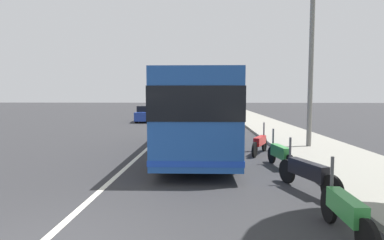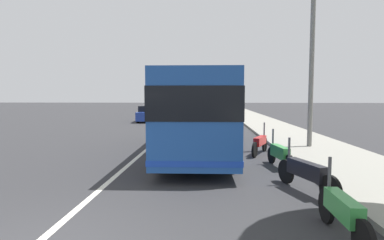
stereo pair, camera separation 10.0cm
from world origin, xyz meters
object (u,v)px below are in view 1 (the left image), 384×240
(car_ahead_same_lane, at_px, (175,107))
(utility_pole, at_px, (311,56))
(motorcycle_by_tree, at_px, (345,212))
(motorcycle_mid_row, at_px, (280,154))
(car_side_street, at_px, (147,114))
(car_behind_bus, at_px, (162,109))
(motorcycle_far_end, at_px, (260,143))
(car_oncoming, at_px, (201,108))
(coach_bus, at_px, (197,110))
(motorcycle_angled, at_px, (307,173))

(car_ahead_same_lane, height_order, utility_pole, utility_pole)
(motorcycle_by_tree, xyz_separation_m, motorcycle_mid_row, (5.12, -0.16, -0.01))
(car_side_street, bearing_deg, car_ahead_same_lane, 174.91)
(car_behind_bus, bearing_deg, motorcycle_far_end, 12.95)
(car_side_street, relative_size, car_behind_bus, 1.02)
(motorcycle_by_tree, relative_size, car_oncoming, 0.49)
(coach_bus, xyz_separation_m, car_behind_bus, (26.60, 5.40, -1.08))
(motorcycle_angled, xyz_separation_m, car_behind_bus, (32.00, 8.25, 0.22))
(coach_bus, relative_size, utility_pole, 1.24)
(car_ahead_same_lane, distance_m, utility_pole, 36.64)
(motorcycle_angled, relative_size, motorcycle_mid_row, 1.10)
(motorcycle_mid_row, xyz_separation_m, utility_pole, (3.73, -2.16, 3.68))
(motorcycle_mid_row, bearing_deg, car_ahead_same_lane, 1.23)
(motorcycle_angled, xyz_separation_m, car_oncoming, (36.74, 3.14, 0.23))
(motorcycle_by_tree, relative_size, car_ahead_same_lane, 0.49)
(motorcycle_mid_row, relative_size, car_ahead_same_lane, 0.48)
(motorcycle_by_tree, relative_size, car_behind_bus, 0.49)
(motorcycle_angled, bearing_deg, car_ahead_same_lane, -8.99)
(motorcycle_by_tree, height_order, motorcycle_far_end, motorcycle_by_tree)
(motorcycle_by_tree, height_order, car_ahead_same_lane, car_ahead_same_lane)
(car_side_street, distance_m, car_behind_bus, 11.16)
(motorcycle_by_tree, bearing_deg, car_behind_bus, 14.09)
(motorcycle_mid_row, height_order, car_oncoming, car_oncoming)
(motorcycle_mid_row, distance_m, car_oncoming, 34.28)
(motorcycle_far_end, bearing_deg, car_ahead_same_lane, 35.35)
(coach_bus, relative_size, motorcycle_far_end, 5.11)
(car_ahead_same_lane, xyz_separation_m, car_behind_bus, (-9.51, 0.76, -0.03))
(motorcycle_angled, distance_m, car_behind_bus, 33.05)
(motorcycle_far_end, height_order, car_side_street, car_side_street)
(car_behind_bus, xyz_separation_m, utility_pole, (-25.68, -10.37, 3.43))
(motorcycle_angled, bearing_deg, car_side_street, 1.67)
(motorcycle_far_end, bearing_deg, motorcycle_mid_row, -150.10)
(motorcycle_angled, relative_size, car_oncoming, 0.53)
(car_behind_bus, relative_size, utility_pole, 0.51)
(coach_bus, relative_size, car_side_street, 2.35)
(motorcycle_by_tree, relative_size, motorcycle_far_end, 1.04)
(coach_bus, distance_m, motorcycle_far_end, 2.92)
(coach_bus, bearing_deg, car_oncoming, -0.60)
(motorcycle_by_tree, relative_size, motorcycle_mid_row, 1.02)
(motorcycle_by_tree, distance_m, motorcycle_angled, 2.53)
(motorcycle_by_tree, bearing_deg, coach_bus, 19.51)
(motorcycle_angled, distance_m, utility_pole, 7.61)
(motorcycle_angled, relative_size, motorcycle_far_end, 1.12)
(motorcycle_by_tree, height_order, car_behind_bus, car_behind_bus)
(motorcycle_by_tree, relative_size, utility_pole, 0.25)
(motorcycle_by_tree, xyz_separation_m, car_behind_bus, (34.52, 8.05, 0.24))
(car_oncoming, distance_m, utility_pole, 31.05)
(coach_bus, xyz_separation_m, car_ahead_same_lane, (36.11, 4.64, -1.05))
(car_side_street, xyz_separation_m, car_behind_bus, (11.16, 0.29, 0.01))
(motorcycle_mid_row, xyz_separation_m, motorcycle_far_end, (2.42, 0.24, 0.00))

